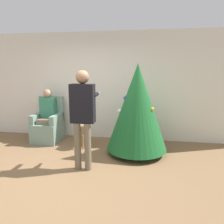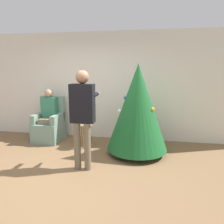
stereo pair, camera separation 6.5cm
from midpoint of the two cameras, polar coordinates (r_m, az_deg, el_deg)
ground_plane at (r=3.97m, az=-12.76°, el=-15.94°), size 14.00×14.00×0.00m
wall_back at (r=5.68m, az=-4.72°, el=6.70°), size 8.00×0.06×2.70m
christmas_tree at (r=4.56m, az=6.19°, el=1.24°), size 1.27×1.27×1.91m
armchair at (r=5.75m, az=-16.56°, el=-3.53°), size 0.63×0.72×1.10m
person_seated at (r=5.64m, az=-16.90°, el=-0.22°), size 0.36×0.46×1.30m
person_standing at (r=3.86m, az=-8.13°, el=0.30°), size 0.44×0.57×1.77m
side_stool at (r=5.07m, az=-7.60°, el=-4.40°), size 0.35×0.35×0.55m
laptop at (r=5.04m, az=-7.63°, el=-3.07°), size 0.33×0.22×0.02m
book at (r=5.04m, az=-7.64°, el=-2.82°), size 0.20×0.15×0.02m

